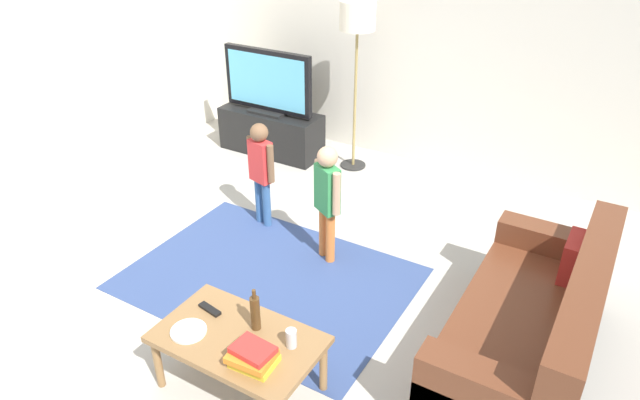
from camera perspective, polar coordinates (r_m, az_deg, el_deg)
ground at (r=4.37m, az=-4.10°, el=-10.82°), size 7.80×7.80×0.00m
wall_back at (r=6.20m, az=11.81°, el=15.18°), size 6.00×0.12×2.70m
area_rug at (r=4.66m, az=-5.13°, el=-7.77°), size 2.20×1.60×0.01m
tv_stand at (r=6.69m, az=-4.89°, el=6.73°), size 1.20×0.44×0.50m
tv at (r=6.46m, az=-5.23°, el=11.61°), size 1.10×0.28×0.71m
couch at (r=3.99m, az=20.72°, el=-12.25°), size 0.80×1.80×0.86m
floor_lamp at (r=5.92m, az=3.75°, el=16.98°), size 0.36×0.36×1.78m
child_near_tv at (r=5.09m, az=-5.91°, el=3.45°), size 0.32×0.17×0.99m
child_center at (r=4.56m, az=0.72°, el=0.62°), size 0.31×0.21×1.03m
coffee_table at (r=3.59m, az=-8.15°, el=-13.92°), size 1.00×0.60×0.42m
book_stack at (r=3.34m, az=-6.70°, el=-15.22°), size 0.27×0.22×0.12m
bottle at (r=3.52m, az=-6.47°, el=-11.09°), size 0.06×0.06×0.29m
tv_remote at (r=3.76m, az=-10.93°, el=-10.64°), size 0.18×0.08×0.02m
soda_can at (r=3.43m, az=-2.88°, el=-13.61°), size 0.07×0.07×0.12m
plate at (r=3.63m, az=-12.97°, el=-12.63°), size 0.22×0.22×0.02m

